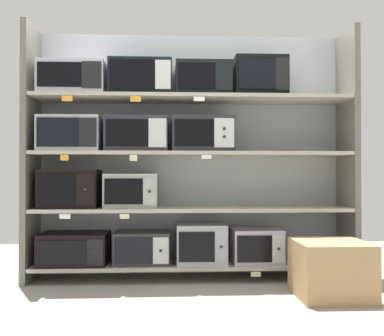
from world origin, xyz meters
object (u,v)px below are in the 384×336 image
Objects in this scene: microwave_0 at (75,248)px; microwave_9 at (74,80)px; microwave_10 at (141,79)px; microwave_2 at (201,243)px; microwave_8 at (203,134)px; microwave_12 at (259,78)px; microwave_1 at (142,247)px; microwave_5 at (131,191)px; microwave_7 at (137,134)px; microwave_3 at (256,245)px; microwave_6 at (72,134)px; microwave_11 at (203,80)px; microwave_4 at (70,189)px; shipping_carton at (331,269)px.

microwave_9 is at bearing -179.80° from microwave_0.
microwave_0 is 1.55m from microwave_10.
microwave_9 is at bearing 180.00° from microwave_2.
microwave_12 reaches higher than microwave_8.
microwave_5 is (-0.09, 0.00, 0.49)m from microwave_1.
microwave_5 is 0.96m from microwave_10.
microwave_5 is at bearing -179.99° from microwave_7.
microwave_7 is at bearing -0.01° from microwave_0.
microwave_6 is (-1.58, -0.00, 0.96)m from microwave_3.
microwave_11 reaches higher than microwave_6.
microwave_4 is at bearing -179.51° from microwave_9.
microwave_4 is 1.03× the size of microwave_11.
microwave_3 is at bearing -0.01° from microwave_11.
microwave_10 reaches higher than microwave_2.
shipping_carton is (1.42, -0.63, -1.51)m from microwave_10.
shipping_carton is (1.99, -0.64, -1.50)m from microwave_9.
microwave_9 is 1.03× the size of microwave_10.
microwave_8 is (0.01, 0.00, 0.94)m from microwave_2.
microwave_0 is 1.25× the size of microwave_12.
microwave_5 is at bearing 179.99° from microwave_3.
microwave_11 is at bearing -0.01° from microwave_0.
microwave_11 is 1.05× the size of microwave_12.
microwave_12 is (1.11, -0.00, 0.98)m from microwave_5.
microwave_10 reaches higher than microwave_3.
microwave_9 reaches higher than microwave_3.
microwave_1 is 0.89× the size of microwave_10.
microwave_7 is 1.00× the size of microwave_8.
microwave_9 is 2.57m from shipping_carton.
microwave_0 is at bearing 179.99° from microwave_7.
microwave_6 is 1.00× the size of shipping_carton.
microwave_1 is at bearing -179.99° from microwave_3.
microwave_8 is 1.51m from shipping_carton.
microwave_2 is (1.08, -0.00, 0.04)m from microwave_0.
microwave_0 is at bearing 0.43° from microwave_4.
microwave_9 is (0.02, 0.00, 0.47)m from microwave_6.
microwave_2 is 0.75m from microwave_5.
microwave_0 is 1.10m from microwave_7.
microwave_8 is 0.71m from microwave_10.
microwave_5 is (-0.60, -0.00, 0.45)m from microwave_2.
microwave_2 is 0.80× the size of microwave_10.
microwave_3 is at bearing 123.88° from shipping_carton.
microwave_10 is (0.59, -0.00, 0.48)m from microwave_6.
microwave_6 reaches higher than microwave_1.
microwave_7 is 1.03× the size of shipping_carton.
microwave_2 is 1.77m from microwave_9.
microwave_9 is (-0.58, 0.00, 1.43)m from microwave_1.
microwave_9 is at bearing 179.96° from microwave_10.
microwave_11 is at bearing 180.00° from microwave_12.
microwave_5 is at bearing -0.01° from microwave_0.
microwave_5 is at bearing 179.76° from microwave_10.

